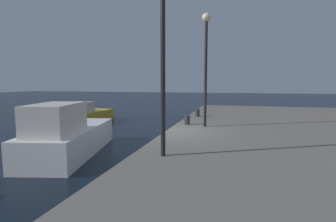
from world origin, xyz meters
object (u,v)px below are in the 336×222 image
Objects in this scene: lamp_post_near_edge at (163,33)px; lamp_post_mid_promenade at (206,51)px; motorboat_yellow at (77,116)px; motorboat_white at (68,136)px; bollard_north at (187,120)px; bollard_center at (197,113)px.

lamp_post_near_edge is 0.96× the size of lamp_post_mid_promenade.
motorboat_yellow is at bearing 133.71° from lamp_post_near_edge.
motorboat_white is at bearing -58.60° from motorboat_yellow.
motorboat_white is (4.07, -6.67, 0.21)m from motorboat_yellow.
lamp_post_near_edge is at bearing -24.61° from motorboat_white.
bollard_center is (0.04, 2.85, 0.00)m from bollard_north.
lamp_post_near_edge is at bearing -88.07° from bollard_center.
lamp_post_mid_promenade reaches higher than motorboat_white.
bollard_center is at bearing 57.32° from motorboat_white.
lamp_post_mid_promenade is (8.67, -3.85, 3.42)m from motorboat_yellow.
lamp_post_mid_promenade is 3.06m from bollard_north.
motorboat_white is at bearing -148.48° from lamp_post_mid_promenade.
motorboat_white is 6.28m from lamp_post_mid_promenade.
motorboat_yellow is 1.26× the size of lamp_post_mid_promenade.
lamp_post_mid_promenade is at bearing -23.92° from motorboat_yellow.
bollard_north is at bearing 39.54° from motorboat_white.
lamp_post_mid_promenade is 11.56× the size of bollard_center.
motorboat_yellow reaches higher than bollard_north.
lamp_post_near_edge is at bearing -86.48° from bollard_north.
motorboat_yellow is 1.10× the size of motorboat_white.
lamp_post_near_edge is (4.10, -1.88, 3.10)m from motorboat_white.
lamp_post_mid_promenade reaches higher than lamp_post_near_edge.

